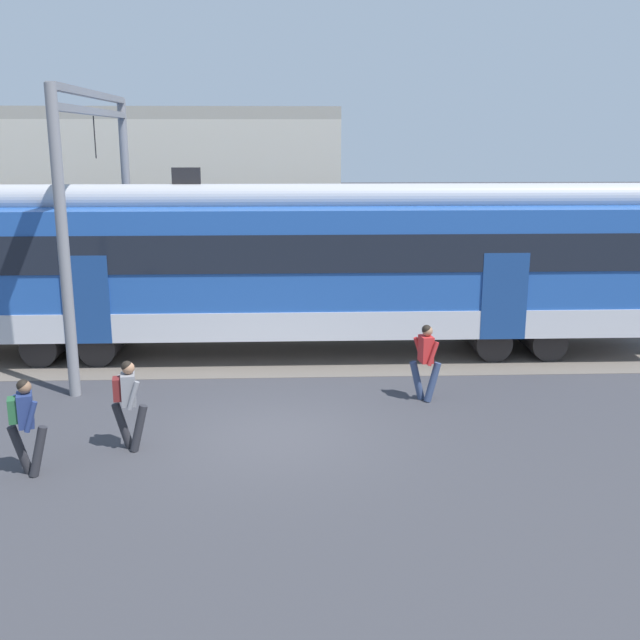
{
  "coord_description": "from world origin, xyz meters",
  "views": [
    {
      "loc": [
        0.35,
        -13.2,
        5.46
      ],
      "look_at": [
        0.98,
        2.52,
        1.6
      ],
      "focal_mm": 42.0,
      "sensor_mm": 36.0,
      "label": 1
    }
  ],
  "objects": [
    {
      "name": "pedestrian_grey",
      "position": [
        -2.55,
        -0.59,
        0.99
      ],
      "size": [
        0.68,
        0.54,
        1.67
      ],
      "color": "#28282D",
      "rests_on": "ground"
    },
    {
      "name": "pedestrian_navy",
      "position": [
        -4.01,
        -1.56,
        0.99
      ],
      "size": [
        0.7,
        0.53,
        1.67
      ],
      "color": "#28282D",
      "rests_on": "ground"
    },
    {
      "name": "catenary_gantry",
      "position": [
        -4.35,
        5.6,
        4.31
      ],
      "size": [
        0.24,
        6.64,
        6.53
      ],
      "color": "gray",
      "rests_on": "ground"
    },
    {
      "name": "pedestrian_red",
      "position": [
        3.18,
        1.76,
        0.96
      ],
      "size": [
        0.68,
        0.54,
        1.67
      ],
      "color": "navy",
      "rests_on": "ground"
    },
    {
      "name": "background_building",
      "position": [
        -7.21,
        13.74,
        3.21
      ],
      "size": [
        18.43,
        5.0,
        9.2
      ],
      "color": "beige",
      "rests_on": "ground"
    },
    {
      "name": "ground_plane",
      "position": [
        0.0,
        0.0,
        0.0
      ],
      "size": [
        160.0,
        160.0,
        0.0
      ],
      "primitive_type": "plane",
      "color": "#38383D"
    }
  ]
}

